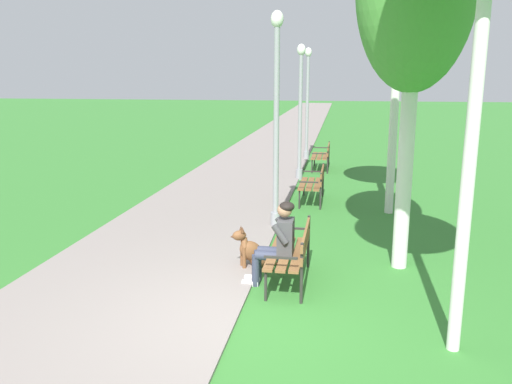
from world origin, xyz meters
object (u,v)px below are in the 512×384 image
(person_seated_on_near_bench, at_px, (278,240))
(dog_brown, at_px, (254,252))
(park_bench_near, at_px, (293,250))
(park_bench_far, at_px, (323,154))
(lamp_post_mid, at_px, (300,111))
(lamp_post_far, at_px, (307,103))
(park_bench_mid, at_px, (314,181))
(lamp_post_near, at_px, (276,119))

(person_seated_on_near_bench, height_order, dog_brown, person_seated_on_near_bench)
(park_bench_near, height_order, park_bench_far, same)
(park_bench_near, xyz_separation_m, lamp_post_mid, (-0.56, 7.88, 1.49))
(park_bench_far, distance_m, lamp_post_far, 2.68)
(park_bench_mid, xyz_separation_m, lamp_post_far, (-0.65, 6.62, 1.54))
(person_seated_on_near_bench, relative_size, lamp_post_mid, 0.32)
(lamp_post_mid, bearing_deg, park_bench_mid, -77.95)
(park_bench_near, bearing_deg, lamp_post_far, 93.04)
(park_bench_near, distance_m, park_bench_far, 9.62)
(lamp_post_near, xyz_separation_m, lamp_post_far, (0.00, 8.83, -0.11))
(park_bench_far, bearing_deg, person_seated_on_near_bench, -91.54)
(dog_brown, bearing_deg, person_seated_on_near_bench, -52.98)
(lamp_post_near, distance_m, lamp_post_mid, 5.01)
(person_seated_on_near_bench, height_order, lamp_post_mid, lamp_post_mid)
(park_bench_mid, relative_size, dog_brown, 1.95)
(park_bench_far, relative_size, lamp_post_far, 0.38)
(lamp_post_mid, bearing_deg, park_bench_far, 70.47)
(lamp_post_near, bearing_deg, person_seated_on_near_bench, -82.06)
(park_bench_near, bearing_deg, lamp_post_mid, 94.09)
(person_seated_on_near_bench, height_order, lamp_post_far, lamp_post_far)
(dog_brown, relative_size, lamp_post_mid, 0.20)
(person_seated_on_near_bench, distance_m, lamp_post_near, 3.34)
(park_bench_far, relative_size, dog_brown, 1.95)
(person_seated_on_near_bench, relative_size, lamp_post_near, 0.30)
(person_seated_on_near_bench, bearing_deg, dog_brown, 127.02)
(lamp_post_far, bearing_deg, park_bench_mid, -84.36)
(park_bench_far, bearing_deg, park_bench_near, -90.32)
(lamp_post_far, bearing_deg, park_bench_far, -72.08)
(lamp_post_far, bearing_deg, dog_brown, -90.23)
(park_bench_mid, relative_size, park_bench_far, 1.00)
(park_bench_near, xyz_separation_m, dog_brown, (-0.67, 0.51, -0.25))
(person_seated_on_near_bench, bearing_deg, lamp_post_near, 97.94)
(dog_brown, xyz_separation_m, lamp_post_near, (0.04, 2.36, 1.90))
(dog_brown, distance_m, lamp_post_far, 11.33)
(lamp_post_near, bearing_deg, dog_brown, -91.08)
(dog_brown, bearing_deg, park_bench_near, -37.48)
(park_bench_near, relative_size, lamp_post_far, 0.38)
(park_bench_far, xyz_separation_m, person_seated_on_near_bench, (-0.26, -9.71, 0.17))
(park_bench_mid, relative_size, person_seated_on_near_bench, 1.20)
(park_bench_mid, distance_m, lamp_post_far, 6.82)
(dog_brown, xyz_separation_m, lamp_post_mid, (0.10, 7.37, 1.74))
(lamp_post_near, bearing_deg, lamp_post_far, 90.00)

